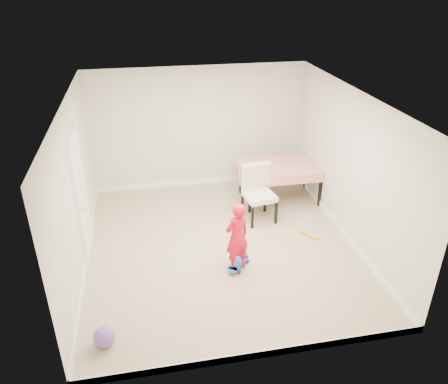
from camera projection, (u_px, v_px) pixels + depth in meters
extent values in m
plane|color=tan|center=(221.00, 246.00, 7.58)|extent=(5.00, 5.00, 0.00)
cube|color=white|center=(220.00, 100.00, 6.40)|extent=(4.50, 5.00, 0.04)
cube|color=beige|center=(198.00, 129.00, 9.15)|extent=(4.50, 0.04, 2.60)
cube|color=beige|center=(262.00, 274.00, 4.82)|extent=(4.50, 0.04, 2.60)
cube|color=beige|center=(76.00, 191.00, 6.60)|extent=(0.04, 5.00, 2.60)
cube|color=beige|center=(350.00, 168.00, 7.37)|extent=(0.04, 5.00, 2.60)
cube|color=white|center=(81.00, 198.00, 6.99)|extent=(0.11, 0.94, 2.11)
cube|color=white|center=(200.00, 182.00, 9.72)|extent=(4.50, 0.02, 0.12)
cube|color=white|center=(258.00, 355.00, 5.38)|extent=(4.50, 0.02, 0.12)
cube|color=white|center=(87.00, 258.00, 7.17)|extent=(0.02, 5.00, 0.12)
cube|color=white|center=(341.00, 230.00, 7.94)|extent=(0.02, 5.00, 0.12)
imported|color=red|center=(237.00, 239.00, 6.75)|extent=(0.50, 0.42, 1.16)
sphere|color=#744AB3|center=(104.00, 337.00, 5.53)|extent=(0.28, 0.28, 0.28)
cylinder|color=yellow|center=(309.00, 234.00, 7.87)|extent=(0.27, 0.37, 0.06)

